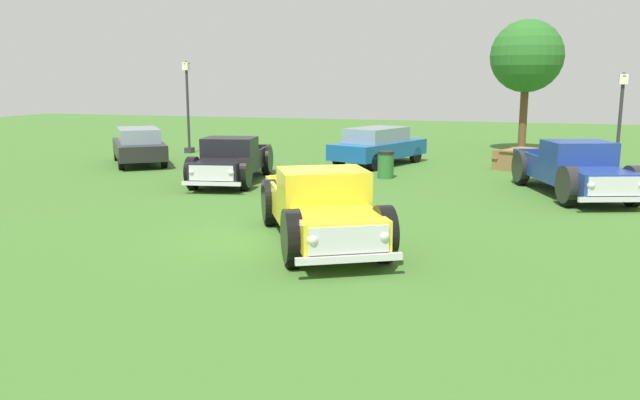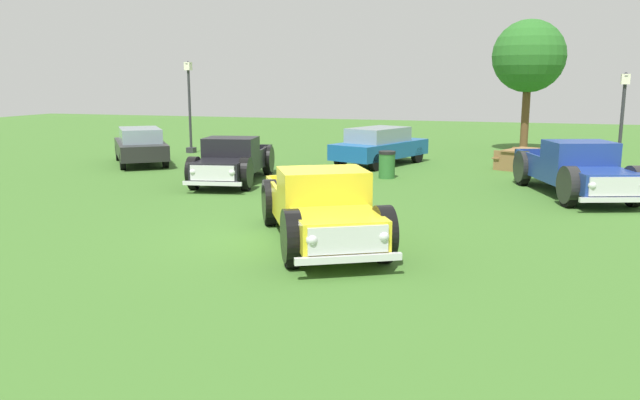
% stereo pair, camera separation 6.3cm
% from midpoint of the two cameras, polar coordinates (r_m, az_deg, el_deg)
% --- Properties ---
extents(ground_plane, '(80.00, 80.00, 0.00)m').
position_cam_midpoint_polar(ground_plane, '(14.09, -2.52, -3.18)').
color(ground_plane, '#3D6B28').
extents(pickup_truck_foreground, '(4.08, 5.47, 1.60)m').
position_cam_midpoint_polar(pickup_truck_foreground, '(13.02, 0.45, -0.91)').
color(pickup_truck_foreground, yellow).
rests_on(pickup_truck_foreground, ground_plane).
extents(pickup_truck_behind_left, '(2.65, 5.19, 1.52)m').
position_cam_midpoint_polar(pickup_truck_behind_left, '(21.14, -7.95, 3.44)').
color(pickup_truck_behind_left, black).
rests_on(pickup_truck_behind_left, ground_plane).
extents(pickup_truck_behind_right, '(3.56, 5.68, 1.64)m').
position_cam_midpoint_polar(pickup_truck_behind_right, '(19.93, 22.38, 2.44)').
color(pickup_truck_behind_right, navy).
rests_on(pickup_truck_behind_right, ground_plane).
extents(sedan_distant_a, '(3.38, 4.88, 1.51)m').
position_cam_midpoint_polar(sedan_distant_a, '(25.54, 5.45, 4.92)').
color(sedan_distant_a, '#195699').
rests_on(sedan_distant_a, ground_plane).
extents(sedan_distant_b, '(4.11, 4.58, 1.47)m').
position_cam_midpoint_polar(sedan_distant_b, '(26.72, -15.80, 4.77)').
color(sedan_distant_b, black).
rests_on(sedan_distant_b, ground_plane).
extents(lamp_post_near, '(0.36, 0.36, 3.65)m').
position_cam_midpoint_polar(lamp_post_near, '(25.01, 25.58, 6.37)').
color(lamp_post_near, '#2D2D33').
rests_on(lamp_post_near, ground_plane).
extents(lamp_post_far, '(0.36, 0.36, 4.23)m').
position_cam_midpoint_polar(lamp_post_far, '(30.26, -11.60, 8.37)').
color(lamp_post_far, '#2D2D33').
rests_on(lamp_post_far, ground_plane).
extents(picnic_table, '(2.09, 2.25, 0.78)m').
position_cam_midpoint_polar(picnic_table, '(25.45, 17.68, 3.76)').
color(picnic_table, olive).
rests_on(picnic_table, ground_plane).
extents(trash_can, '(0.59, 0.59, 0.95)m').
position_cam_midpoint_polar(trash_can, '(22.18, 6.12, 3.19)').
color(trash_can, '#2D6B2D').
rests_on(trash_can, ground_plane).
extents(oak_tree_east, '(3.32, 3.32, 6.10)m').
position_cam_midpoint_polar(oak_tree_east, '(31.34, 18.34, 12.15)').
color(oak_tree_east, brown).
rests_on(oak_tree_east, ground_plane).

